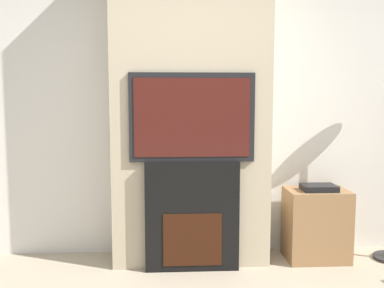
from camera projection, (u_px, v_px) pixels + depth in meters
wall_back at (189, 103)px, 3.82m from camera, size 6.00×0.06×2.70m
chimney_breast at (191, 104)px, 3.58m from camera, size 1.30×0.42×2.70m
fireplace at (192, 216)px, 3.47m from camera, size 0.76×0.15×0.89m
television at (192, 118)px, 3.38m from camera, size 0.99×0.07×0.70m
media_stand at (316, 224)px, 3.70m from camera, size 0.52×0.37×0.66m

